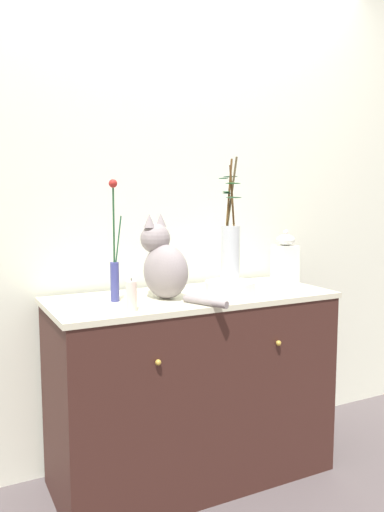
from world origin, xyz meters
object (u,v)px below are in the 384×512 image
(vase_slim_green, at_px, (115,263))
(candle_pillar, at_px, (131,296))
(vase_glass_clear, at_px, (230,248))
(jar_lidded_porcelain, at_px, (285,260))
(cat_sitting, at_px, (164,264))
(sideboard, at_px, (192,387))
(bowl_porcelain, at_px, (230,289))

(vase_slim_green, distance_m, candle_pillar, 0.23)
(vase_glass_clear, relative_size, jar_lidded_porcelain, 1.97)
(cat_sitting, relative_size, jar_lidded_porcelain, 1.58)
(jar_lidded_porcelain, bearing_deg, sideboard, -177.65)
(cat_sitting, height_order, bowl_porcelain, cat_sitting)
(bowl_porcelain, height_order, vase_glass_clear, vase_glass_clear)
(sideboard, relative_size, vase_slim_green, 2.50)
(bowl_porcelain, height_order, candle_pillar, candle_pillar)
(vase_slim_green, bearing_deg, vase_glass_clear, -14.66)
(vase_glass_clear, bearing_deg, bowl_porcelain, -86.88)
(sideboard, height_order, jar_lidded_porcelain, jar_lidded_porcelain)
(vase_slim_green, distance_m, jar_lidded_porcelain, 0.90)
(cat_sitting, xyz_separation_m, candle_pillar, (-0.22, -0.17, -0.09))
(sideboard, distance_m, candle_pillar, 0.64)
(bowl_porcelain, xyz_separation_m, jar_lidded_porcelain, (0.40, 0.13, 0.09))
(jar_lidded_porcelain, relative_size, candle_pillar, 2.15)
(jar_lidded_porcelain, bearing_deg, vase_glass_clear, -162.53)
(bowl_porcelain, bearing_deg, candle_pillar, -171.21)
(sideboard, bearing_deg, candle_pillar, -153.15)
(vase_glass_clear, bearing_deg, vase_slim_green, 165.34)
(jar_lidded_porcelain, xyz_separation_m, candle_pillar, (-0.90, -0.20, -0.07))
(sideboard, relative_size, candle_pillar, 9.95)
(bowl_porcelain, distance_m, vase_glass_clear, 0.18)
(cat_sitting, height_order, candle_pillar, cat_sitting)
(vase_glass_clear, xyz_separation_m, candle_pillar, (-0.50, -0.08, -0.16))
(sideboard, xyz_separation_m, vase_slim_green, (-0.36, 0.03, 0.60))
(bowl_porcelain, bearing_deg, jar_lidded_porcelain, 17.59)
(sideboard, bearing_deg, cat_sitting, -176.04)
(vase_slim_green, xyz_separation_m, candle_pillar, (-0.00, -0.21, -0.11))
(bowl_porcelain, bearing_deg, sideboard, 143.14)
(jar_lidded_porcelain, distance_m, candle_pillar, 0.93)
(sideboard, relative_size, bowl_porcelain, 5.70)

